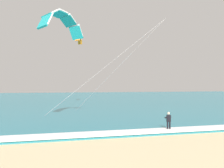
# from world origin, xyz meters

# --- Properties ---
(sea) EXTENTS (200.00, 120.00, 0.20)m
(sea) POSITION_xyz_m (0.00, 74.71, 0.10)
(sea) COLOR teal
(sea) RESTS_ON ground
(surf_foam) EXTENTS (200.00, 2.29, 0.04)m
(surf_foam) POSITION_xyz_m (0.00, 15.71, 0.22)
(surf_foam) COLOR white
(surf_foam) RESTS_ON sea
(surfboard) EXTENTS (0.70, 1.46, 0.09)m
(surfboard) POSITION_xyz_m (0.04, 16.17, 0.03)
(surfboard) COLOR #239EC6
(surfboard) RESTS_ON ground
(kitesurfer) EXTENTS (0.59, 0.58, 1.69)m
(kitesurfer) POSITION_xyz_m (0.04, 16.19, 0.94)
(kitesurfer) COLOR black
(kitesurfer) RESTS_ON ground
(kite_primary) EXTENTS (10.93, 9.37, 10.45)m
(kite_primary) POSITION_xyz_m (-8.50, 23.03, 10.62)
(kite_primary) COLOR teal
(kite_distant) EXTENTS (2.05, 4.54, 1.61)m
(kite_distant) POSITION_xyz_m (-2.81, 47.24, 13.27)
(kite_distant) COLOR orange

